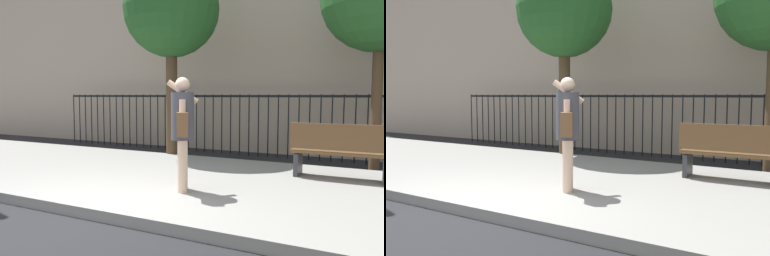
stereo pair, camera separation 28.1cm
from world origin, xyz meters
TOP-DOWN VIEW (x-y plane):
  - ground_plane at (0.00, 0.00)m, footprint 60.00×60.00m
  - sidewalk at (0.00, 2.20)m, footprint 28.00×4.40m
  - iron_fence at (0.00, 5.90)m, footprint 12.03×0.04m
  - pedestrian_on_phone at (0.70, 1.32)m, footprint 0.59×0.72m
  - street_bench at (2.66, 3.22)m, footprint 1.60×0.45m
  - street_tree_mid at (-1.34, 4.45)m, footprint 2.31×2.31m

SIDE VIEW (x-z plane):
  - ground_plane at x=0.00m, z-range 0.00..0.00m
  - sidewalk at x=0.00m, z-range 0.00..0.15m
  - street_bench at x=2.66m, z-range 0.18..1.13m
  - iron_fence at x=0.00m, z-range 0.22..1.82m
  - pedestrian_on_phone at x=0.70m, z-range 0.29..1.97m
  - street_tree_mid at x=-1.34m, z-range 1.20..5.99m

